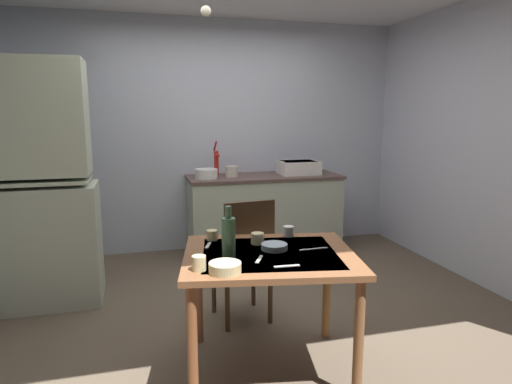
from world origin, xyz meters
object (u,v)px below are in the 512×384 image
(hutch_cabinet, at_px, (33,194))
(mug_dark, at_px, (288,231))
(hand_pump, at_px, (216,161))
(serving_bowl_wide, at_px, (225,268))
(dining_table, at_px, (269,269))
(sink_basin, at_px, (298,167))
(mixing_bowl_counter, at_px, (206,174))
(chair_far_side, at_px, (244,259))
(glass_bottle, at_px, (229,236))

(hutch_cabinet, bearing_deg, mug_dark, -31.37)
(hand_pump, height_order, serving_bowl_wide, hand_pump)
(hand_pump, xyz_separation_m, dining_table, (-0.09, -2.33, -0.40))
(serving_bowl_wide, bearing_deg, hand_pump, 80.96)
(sink_basin, bearing_deg, mixing_bowl_counter, -177.31)
(chair_far_side, height_order, mug_dark, chair_far_side)
(serving_bowl_wide, bearing_deg, chair_far_side, 70.52)
(hutch_cabinet, xyz_separation_m, hand_pump, (1.66, 0.92, 0.12))
(mug_dark, height_order, glass_bottle, glass_bottle)
(sink_basin, xyz_separation_m, dining_table, (-1.03, -2.29, -0.31))
(hand_pump, bearing_deg, serving_bowl_wide, -99.04)
(hutch_cabinet, relative_size, serving_bowl_wide, 11.60)
(hutch_cabinet, height_order, chair_far_side, hutch_cabinet)
(sink_basin, height_order, dining_table, sink_basin)
(chair_far_side, relative_size, mug_dark, 12.81)
(mixing_bowl_counter, distance_m, dining_table, 2.26)
(mixing_bowl_counter, xyz_separation_m, glass_bottle, (-0.21, -2.24, -0.06))
(hand_pump, distance_m, serving_bowl_wide, 2.64)
(hutch_cabinet, bearing_deg, chair_far_side, -26.10)
(mixing_bowl_counter, relative_size, chair_far_side, 0.25)
(mixing_bowl_counter, height_order, chair_far_side, mixing_bowl_counter)
(mixing_bowl_counter, bearing_deg, serving_bowl_wide, -96.49)
(dining_table, distance_m, mug_dark, 0.42)
(dining_table, relative_size, serving_bowl_wide, 6.68)
(hutch_cabinet, bearing_deg, sink_basin, 18.65)
(serving_bowl_wide, xyz_separation_m, glass_bottle, (0.07, 0.25, 0.10))
(hutch_cabinet, distance_m, dining_table, 2.13)
(hutch_cabinet, height_order, mixing_bowl_counter, hutch_cabinet)
(dining_table, xyz_separation_m, chair_far_side, (-0.00, 0.65, -0.15))
(dining_table, bearing_deg, hand_pump, 87.75)
(hutch_cabinet, relative_size, hand_pump, 5.11)
(serving_bowl_wide, distance_m, mug_dark, 0.80)
(hutch_cabinet, distance_m, hand_pump, 1.90)
(hand_pump, xyz_separation_m, mixing_bowl_counter, (-0.13, -0.10, -0.12))
(dining_table, bearing_deg, hutch_cabinet, 137.90)
(chair_far_side, bearing_deg, dining_table, -89.94)
(serving_bowl_wide, bearing_deg, hutch_cabinet, 126.69)
(hutch_cabinet, relative_size, dining_table, 1.74)
(dining_table, bearing_deg, glass_bottle, -178.81)
(hutch_cabinet, distance_m, mug_dark, 2.10)
(mixing_bowl_counter, relative_size, glass_bottle, 0.80)
(serving_bowl_wide, relative_size, glass_bottle, 0.57)
(dining_table, bearing_deg, serving_bowl_wide, -141.33)
(mixing_bowl_counter, bearing_deg, hand_pump, 36.60)
(mixing_bowl_counter, bearing_deg, chair_far_side, -88.71)
(chair_far_side, bearing_deg, mug_dark, -54.95)
(hutch_cabinet, height_order, dining_table, hutch_cabinet)
(hand_pump, xyz_separation_m, chair_far_side, (-0.09, -1.69, -0.55))
(hand_pump, height_order, glass_bottle, hand_pump)
(serving_bowl_wide, bearing_deg, mug_dark, 46.39)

